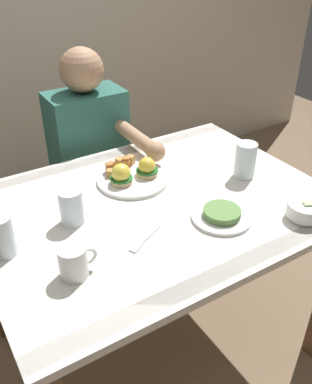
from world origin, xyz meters
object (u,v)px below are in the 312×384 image
(water_glass_near, at_px, (72,209))
(diner_person, at_px, (93,156))
(fruit_bowl, at_px, (305,210))
(water_glass_extra, at_px, (3,239))
(fork, at_px, (144,240))
(coffee_mug, at_px, (74,261))
(side_plate, at_px, (222,215))
(dining_table, at_px, (156,226))
(eggs_benedict_plate, at_px, (132,175))
(water_glass_far, at_px, (245,162))

(water_glass_near, xyz_separation_m, diner_person, (0.32, 0.56, -0.14))
(fruit_bowl, bearing_deg, water_glass_extra, 159.26)
(fork, xyz_separation_m, diner_person, (0.17, 0.76, -0.09))
(coffee_mug, bearing_deg, side_plate, -0.79)
(fork, relative_size, water_glass_extra, 1.15)
(dining_table, height_order, eggs_benedict_plate, eggs_benedict_plate)
(dining_table, bearing_deg, fruit_bowl, -42.86)
(dining_table, distance_m, diner_person, 0.60)
(fruit_bowl, relative_size, water_glass_far, 0.87)
(coffee_mug, bearing_deg, water_glass_near, 69.11)
(water_glass_extra, height_order, side_plate, water_glass_extra)
(fruit_bowl, distance_m, water_glass_far, 0.32)
(coffee_mug, height_order, fork, coffee_mug)
(water_glass_far, relative_size, side_plate, 0.69)
(coffee_mug, bearing_deg, dining_table, 26.81)
(water_glass_far, height_order, side_plate, water_glass_far)
(dining_table, relative_size, side_plate, 6.00)
(dining_table, distance_m, water_glass_extra, 0.55)
(fruit_bowl, xyz_separation_m, water_glass_far, (0.02, 0.31, 0.03))
(water_glass_near, bearing_deg, eggs_benedict_plate, 23.63)
(coffee_mug, xyz_separation_m, water_glass_far, (0.76, 0.17, 0.01))
(dining_table, height_order, side_plate, side_plate)
(eggs_benedict_plate, distance_m, coffee_mug, 0.53)
(fork, bearing_deg, coffee_mug, -173.22)
(water_glass_extra, xyz_separation_m, diner_person, (0.55, 0.60, -0.14))
(coffee_mug, bearing_deg, fork, 6.78)
(side_plate, bearing_deg, diner_person, 97.55)
(fork, xyz_separation_m, water_glass_extra, (-0.38, 0.16, 0.05))
(coffee_mug, xyz_separation_m, fork, (0.24, 0.03, -0.05))
(coffee_mug, distance_m, water_glass_near, 0.25)
(water_glass_extra, height_order, diner_person, diner_person)
(water_glass_near, relative_size, side_plate, 0.59)
(coffee_mug, distance_m, side_plate, 0.51)
(water_glass_near, bearing_deg, diner_person, 60.47)
(side_plate, bearing_deg, water_glass_extra, 163.30)
(dining_table, height_order, water_glass_near, water_glass_near)
(water_glass_near, distance_m, side_plate, 0.49)
(fruit_bowl, relative_size, fork, 0.82)
(eggs_benedict_plate, height_order, side_plate, eggs_benedict_plate)
(water_glass_far, bearing_deg, coffee_mug, -167.73)
(water_glass_extra, bearing_deg, water_glass_near, 11.24)
(water_glass_extra, bearing_deg, side_plate, -16.70)
(eggs_benedict_plate, bearing_deg, coffee_mug, -136.44)
(water_glass_extra, xyz_separation_m, side_plate, (0.65, -0.20, -0.04))
(dining_table, relative_size, coffee_mug, 10.77)
(coffee_mug, distance_m, diner_person, 0.90)
(water_glass_far, bearing_deg, side_plate, -145.42)
(water_glass_far, xyz_separation_m, side_plate, (-0.25, -0.17, -0.05))
(eggs_benedict_plate, bearing_deg, water_glass_near, -156.37)
(fork, bearing_deg, fruit_bowl, -19.01)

